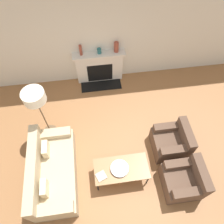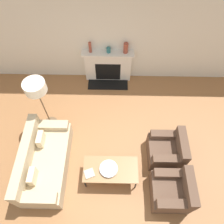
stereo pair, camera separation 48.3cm
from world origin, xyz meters
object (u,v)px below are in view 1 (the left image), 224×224
object	(u,v)px
couch	(52,171)
mantel_vase_left	(81,50)
fireplace	(100,67)
armchair_near	(184,180)
armchair_far	(172,142)
book	(101,176)
floor_lamp	(35,100)
mantel_vase_center_left	(99,51)
bowl	(120,168)
mantel_vase_center_right	(116,47)
coffee_table	(121,169)

from	to	relation	value
couch	mantel_vase_left	bearing A→B (deg)	-17.55
fireplace	armchair_near	world-z (taller)	fireplace
fireplace	mantel_vase_left	world-z (taller)	mantel_vase_left
armchair_far	book	distance (m)	1.87
floor_lamp	mantel_vase_center_left	xyz separation A→B (m)	(1.50, 1.66, -0.29)
couch	book	distance (m)	1.12
armchair_far	bowl	size ratio (longest dim) A/B	2.02
couch	mantel_vase_center_left	bearing A→B (deg)	-25.97
mantel_vase_left	couch	bearing A→B (deg)	-107.55
armchair_near	floor_lamp	size ratio (longest dim) A/B	0.49
couch	mantel_vase_center_right	size ratio (longest dim) A/B	6.38
armchair_near	mantel_vase_left	distance (m)	4.03
floor_lamp	mantel_vase_center_left	size ratio (longest dim) A/B	11.11
coffee_table	floor_lamp	world-z (taller)	floor_lamp
bowl	mantel_vase_center_left	xyz separation A→B (m)	(-0.08, 3.04, 0.61)
fireplace	coffee_table	xyz separation A→B (m)	(0.15, -3.03, -0.08)
couch	armchair_near	distance (m)	2.88
fireplace	couch	xyz separation A→B (m)	(-1.37, -2.84, -0.19)
floor_lamp	mantel_vase_center_left	bearing A→B (deg)	47.76
mantel_vase_center_left	mantel_vase_center_right	world-z (taller)	mantel_vase_center_right
armchair_near	mantel_vase_center_right	size ratio (longest dim) A/B	2.69
fireplace	bowl	world-z (taller)	fireplace
mantel_vase_left	mantel_vase_center_right	bearing A→B (deg)	0.00
couch	bowl	distance (m)	1.50
floor_lamp	mantel_vase_center_right	distance (m)	2.58
bowl	book	bearing A→B (deg)	-165.52
fireplace	mantel_vase_left	distance (m)	0.82
book	mantel_vase_center_left	size ratio (longest dim) A/B	1.79
armchair_far	mantel_vase_center_right	xyz separation A→B (m)	(-0.98, 2.52, 0.86)
floor_lamp	mantel_vase_left	bearing A→B (deg)	58.44
armchair_near	armchair_far	size ratio (longest dim) A/B	1.00
couch	floor_lamp	xyz separation A→B (m)	(-0.12, 1.19, 1.07)
mantel_vase_center_left	armchair_near	bearing A→B (deg)	-67.33
coffee_table	armchair_near	bearing A→B (deg)	-16.72
armchair_far	mantel_vase_center_left	size ratio (longest dim) A/B	5.47
floor_lamp	armchair_near	bearing A→B (deg)	-31.17
armchair_far	mantel_vase_left	world-z (taller)	mantel_vase_left
coffee_table	mantel_vase_center_left	distance (m)	3.12
fireplace	couch	bearing A→B (deg)	-115.73
fireplace	armchair_near	distance (m)	3.72
mantel_vase_center_left	mantel_vase_center_right	bearing A→B (deg)	0.00
armchair_far	book	bearing A→B (deg)	-70.20
fireplace	armchair_far	size ratio (longest dim) A/B	1.83
book	mantel_vase_center_left	distance (m)	3.23
mantel_vase_center_right	floor_lamp	bearing A→B (deg)	-139.84
coffee_table	floor_lamp	size ratio (longest dim) A/B	0.73
coffee_table	bowl	distance (m)	0.08
mantel_vase_center_right	mantel_vase_left	bearing A→B (deg)	180.00
armchair_far	book	world-z (taller)	armchair_far
bowl	book	size ratio (longest dim) A/B	1.52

